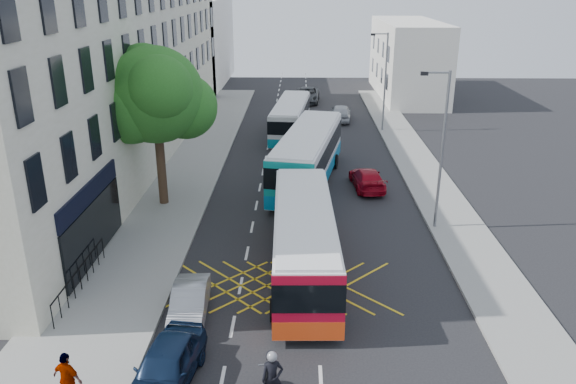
# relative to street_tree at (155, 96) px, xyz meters

# --- Properties ---
(ground) EXTENTS (120.00, 120.00, 0.00)m
(ground) POSITION_rel_street_tree_xyz_m (8.51, -14.97, -6.29)
(ground) COLOR black
(ground) RESTS_ON ground
(pavement_left) EXTENTS (5.00, 70.00, 0.15)m
(pavement_left) POSITION_rel_street_tree_xyz_m (0.01, 0.03, -6.22)
(pavement_left) COLOR gray
(pavement_left) RESTS_ON ground
(pavement_right) EXTENTS (3.00, 70.00, 0.15)m
(pavement_right) POSITION_rel_street_tree_xyz_m (16.01, 0.03, -6.22)
(pavement_right) COLOR gray
(pavement_right) RESTS_ON ground
(terrace_main) EXTENTS (8.30, 45.00, 13.50)m
(terrace_main) POSITION_rel_street_tree_xyz_m (-5.49, 9.52, 0.46)
(terrace_main) COLOR beige
(terrace_main) RESTS_ON ground
(terrace_far) EXTENTS (8.00, 20.00, 10.00)m
(terrace_far) POSITION_rel_street_tree_xyz_m (-5.49, 40.03, -1.29)
(terrace_far) COLOR silver
(terrace_far) RESTS_ON ground
(building_right) EXTENTS (6.00, 18.00, 8.00)m
(building_right) POSITION_rel_street_tree_xyz_m (19.51, 33.03, -2.29)
(building_right) COLOR silver
(building_right) RESTS_ON ground
(street_tree) EXTENTS (6.30, 5.70, 8.80)m
(street_tree) POSITION_rel_street_tree_xyz_m (0.00, 0.00, 0.00)
(street_tree) COLOR #382619
(street_tree) RESTS_ON pavement_left
(lamp_near) EXTENTS (1.45, 0.15, 8.00)m
(lamp_near) POSITION_rel_street_tree_xyz_m (14.71, -2.97, -1.68)
(lamp_near) COLOR slate
(lamp_near) RESTS_ON pavement_right
(lamp_far) EXTENTS (1.45, 0.15, 8.00)m
(lamp_far) POSITION_rel_street_tree_xyz_m (14.71, 17.03, -1.68)
(lamp_far) COLOR slate
(lamp_far) RESTS_ON pavement_right
(railings) EXTENTS (0.08, 5.60, 1.14)m
(railings) POSITION_rel_street_tree_xyz_m (-1.19, -9.67, -5.57)
(railings) COLOR black
(railings) RESTS_ON pavement_left
(bus_near) EXTENTS (2.94, 11.00, 3.08)m
(bus_near) POSITION_rel_street_tree_xyz_m (7.98, -7.87, -4.67)
(bus_near) COLOR silver
(bus_near) RESTS_ON ground
(bus_mid) EXTENTS (4.90, 12.23, 3.35)m
(bus_mid) POSITION_rel_street_tree_xyz_m (8.29, 4.01, -4.53)
(bus_mid) COLOR silver
(bus_mid) RESTS_ON ground
(bus_far) EXTENTS (3.29, 10.26, 2.83)m
(bus_far) POSITION_rel_street_tree_xyz_m (7.01, 15.45, -4.80)
(bus_far) COLOR silver
(bus_far) RESTS_ON ground
(motorbike) EXTENTS (0.84, 2.23, 2.01)m
(motorbike) POSITION_rel_street_tree_xyz_m (7.00, -16.14, -5.35)
(motorbike) COLOR black
(motorbike) RESTS_ON ground
(parked_car_blue) EXTENTS (2.25, 4.43, 1.45)m
(parked_car_blue) POSITION_rel_street_tree_xyz_m (3.61, -15.24, -5.57)
(parked_car_blue) COLOR #0D1C35
(parked_car_blue) RESTS_ON ground
(parked_car_silver) EXTENTS (1.51, 3.78, 1.22)m
(parked_car_silver) POSITION_rel_street_tree_xyz_m (3.61, -11.31, -5.68)
(parked_car_silver) COLOR #989A9F
(parked_car_silver) RESTS_ON ground
(red_hatchback) EXTENTS (2.14, 4.44, 1.25)m
(red_hatchback) POSITION_rel_street_tree_xyz_m (11.96, 3.06, -5.67)
(red_hatchback) COLOR #9D0617
(red_hatchback) RESTS_ON ground
(distant_car_grey) EXTENTS (2.82, 5.52, 1.49)m
(distant_car_grey) POSITION_rel_street_tree_xyz_m (8.50, 29.04, -5.55)
(distant_car_grey) COLOR #383B3F
(distant_car_grey) RESTS_ON ground
(distant_car_silver) EXTENTS (2.18, 4.58, 1.51)m
(distant_car_silver) POSITION_rel_street_tree_xyz_m (11.51, 20.83, -5.54)
(distant_car_silver) COLOR #B0B3B8
(distant_car_silver) RESTS_ON ground
(pedestrian_far) EXTENTS (1.12, 0.78, 1.77)m
(pedestrian_far) POSITION_rel_street_tree_xyz_m (0.93, -16.25, -5.26)
(pedestrian_far) COLOR gray
(pedestrian_far) RESTS_ON pavement_left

